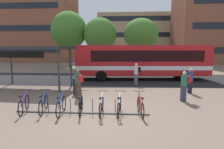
{
  "coord_description": "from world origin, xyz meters",
  "views": [
    {
      "loc": [
        0.9,
        -8.39,
        3.04
      ],
      "look_at": [
        0.06,
        4.18,
        1.2
      ],
      "focal_mm": 30.35,
      "sensor_mm": 36.0,
      "label": 1
    }
  ],
  "objects": [
    {
      "name": "building_centre_block",
      "position": [
        3.98,
        41.74,
        5.49
      ],
      "size": [
        19.09,
        10.52,
        10.97
      ],
      "color": "tan",
      "rests_on": "ground"
    },
    {
      "name": "bike_rack",
      "position": [
        -1.06,
        -0.14,
        0.09
      ],
      "size": [
        6.21,
        0.09,
        0.7
      ],
      "rotation": [
        0.0,
        0.0,
        -0.0
      ],
      "color": "#47474C",
      "rests_on": "ground"
    },
    {
      "name": "parked_bicycle_white_5",
      "position": [
        0.68,
        -0.15,
        0.38
      ],
      "size": [
        0.52,
        1.72,
        0.99
      ],
      "rotation": [
        0.0,
        0.0,
        1.51
      ],
      "color": "black",
      "rests_on": "ground"
    },
    {
      "name": "street_tree_1",
      "position": [
        -7.01,
        18.51,
        5.36
      ],
      "size": [
        5.02,
        5.02,
        7.99
      ],
      "color": "brown",
      "rests_on": "ground"
    },
    {
      "name": "transit_shelter",
      "position": [
        -6.0,
        5.23,
        2.89
      ],
      "size": [
        6.21,
        3.6,
        3.08
      ],
      "rotation": [
        0.0,
        0.0,
        -0.08
      ],
      "color": "#38383D",
      "rests_on": "ground"
    },
    {
      "name": "ground",
      "position": [
        0.0,
        0.0,
        0.0
      ],
      "size": [
        200.0,
        200.0,
        0.0
      ],
      "primitive_type": "plane",
      "color": "#7A6656"
    },
    {
      "name": "commuter_red_pack_1",
      "position": [
        4.25,
        2.25,
        0.99
      ],
      "size": [
        0.6,
        0.49,
        1.71
      ],
      "rotation": [
        0.0,
        0.0,
        3.54
      ],
      "color": "#2D3851",
      "rests_on": "ground"
    },
    {
      "name": "parked_bicycle_blue_2",
      "position": [
        -1.98,
        -0.21,
        0.38
      ],
      "size": [
        0.52,
        1.72,
        0.99
      ],
      "rotation": [
        0.0,
        0.0,
        1.64
      ],
      "color": "black",
      "rests_on": "ground"
    },
    {
      "name": "parked_bicycle_blue_1",
      "position": [
        -2.88,
        -0.06,
        0.38
      ],
      "size": [
        0.52,
        1.7,
        0.99
      ],
      "rotation": [
        0.0,
        0.0,
        1.75
      ],
      "color": "black",
      "rests_on": "ground"
    },
    {
      "name": "city_bus",
      "position": [
        2.43,
        9.42,
        1.78
      ],
      "size": [
        12.15,
        3.28,
        3.2
      ],
      "rotation": [
        0.0,
        0.0,
        3.2
      ],
      "color": "red",
      "rests_on": "ground"
    },
    {
      "name": "commuter_black_pack_0",
      "position": [
        1.85,
        6.67,
        1.01
      ],
      "size": [
        0.56,
        0.39,
        1.76
      ],
      "rotation": [
        0.0,
        0.0,
        3.29
      ],
      "color": "#565660",
      "rests_on": "ground"
    },
    {
      "name": "commuter_red_pack_2",
      "position": [
        -1.81,
        2.36,
        0.99
      ],
      "size": [
        0.59,
        0.58,
        1.7
      ],
      "rotation": [
        0.0,
        0.0,
        2.42
      ],
      "color": "#47382D",
      "rests_on": "ground"
    },
    {
      "name": "parked_bicycle_white_4",
      "position": [
        -0.13,
        -0.21,
        0.38
      ],
      "size": [
        0.52,
        1.72,
        0.99
      ],
      "rotation": [
        0.0,
        0.0,
        1.59
      ],
      "color": "black",
      "rests_on": "ground"
    },
    {
      "name": "street_tree_0",
      "position": [
        3.06,
        17.98,
        4.72
      ],
      "size": [
        4.64,
        4.64,
        6.88
      ],
      "color": "brown",
      "rests_on": "ground"
    },
    {
      "name": "parked_bicycle_black_3",
      "position": [
        -1.09,
        -0.14,
        0.38
      ],
      "size": [
        0.52,
        1.71,
        0.99
      ],
      "rotation": [
        0.0,
        0.0,
        1.71
      ],
      "color": "black",
      "rests_on": "ground"
    },
    {
      "name": "parked_bicycle_purple_0",
      "position": [
        -3.77,
        -0.17,
        0.38
      ],
      "size": [
        0.58,
        1.69,
        0.99
      ],
      "rotation": [
        0.0,
        0.0,
        1.8
      ],
      "color": "black",
      "rests_on": "ground"
    },
    {
      "name": "parked_bicycle_red_6",
      "position": [
        1.63,
        -0.1,
        0.38
      ],
      "size": [
        0.52,
        1.72,
        0.99
      ],
      "rotation": [
        0.0,
        0.0,
        1.66
      ],
      "color": "black",
      "rests_on": "ground"
    },
    {
      "name": "street_tree_2",
      "position": [
        -2.49,
        17.83,
        4.73
      ],
      "size": [
        4.47,
        4.47,
        6.98
      ],
      "color": "brown",
      "rests_on": "ground"
    },
    {
      "name": "bus_lane_asphalt",
      "position": [
        0.0,
        9.43,
        0.0
      ],
      "size": [
        80.0,
        7.2,
        0.01
      ],
      "primitive_type": "cube",
      "color": "#232326",
      "rests_on": "ground"
    },
    {
      "name": "building_left_wing",
      "position": [
        -19.46,
        33.07,
        10.33
      ],
      "size": [
        18.05,
        11.45,
        20.65
      ],
      "color": "brown",
      "rests_on": "ground"
    },
    {
      "name": "trash_bin",
      "position": [
        -2.16,
        3.44,
        0.52
      ],
      "size": [
        0.55,
        0.55,
        1.03
      ],
      "color": "#232328",
      "rests_on": "ground"
    },
    {
      "name": "commuter_black_pack_3",
      "position": [
        5.21,
        4.2,
        0.96
      ],
      "size": [
        0.36,
        0.53,
        1.68
      ],
      "rotation": [
        0.0,
        0.0,
        4.76
      ],
      "color": "black",
      "rests_on": "ground"
    }
  ]
}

